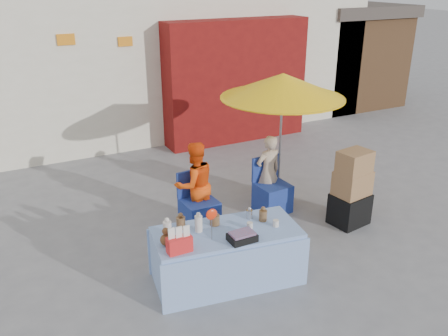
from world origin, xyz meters
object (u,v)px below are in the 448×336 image
vendor_beige (268,172)px  chair_right (272,195)px  market_table (226,255)px  vendor_orange (195,185)px  chair_left (199,213)px  box_stack (351,191)px  umbrella (283,86)px

vendor_beige → chair_right: bearing=85.8°
market_table → vendor_orange: (0.23, 1.43, 0.30)m
chair_left → vendor_beige: bearing=2.4°
market_table → vendor_beige: size_ratio=1.56×
chair_right → vendor_beige: bearing=85.8°
chair_right → vendor_beige: (0.00, 0.13, 0.34)m
vendor_orange → box_stack: (2.04, -1.02, -0.11)m
chair_right → umbrella: 1.69m
chair_right → vendor_orange: (-1.25, 0.13, 0.39)m
market_table → umbrella: 2.84m
vendor_orange → umbrella: 1.99m
vendor_orange → vendor_beige: 1.25m
box_stack → vendor_orange: bearing=153.5°
chair_right → box_stack: (0.79, -0.89, 0.28)m
chair_left → box_stack: size_ratio=0.74×
chair_left → chair_right: (1.25, 0.00, 0.00)m
vendor_beige → umbrella: bearing=-157.2°
chair_left → vendor_orange: size_ratio=0.66×
umbrella → vendor_orange: bearing=-174.5°
chair_right → umbrella: size_ratio=0.41×
vendor_beige → box_stack: 1.29m
vendor_beige → umbrella: size_ratio=0.57×
market_table → box_stack: (2.27, 0.41, 0.19)m
chair_right → umbrella: bearing=39.6°
vendor_orange → umbrella: umbrella is taller
chair_left → vendor_orange: bearing=85.8°
vendor_beige → market_table: bearing=40.2°
vendor_beige → umbrella: umbrella is taller
chair_left → box_stack: (2.04, -0.89, 0.28)m
chair_right → box_stack: box_stack is taller
market_table → box_stack: box_stack is taller
vendor_orange → market_table: bearing=77.1°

